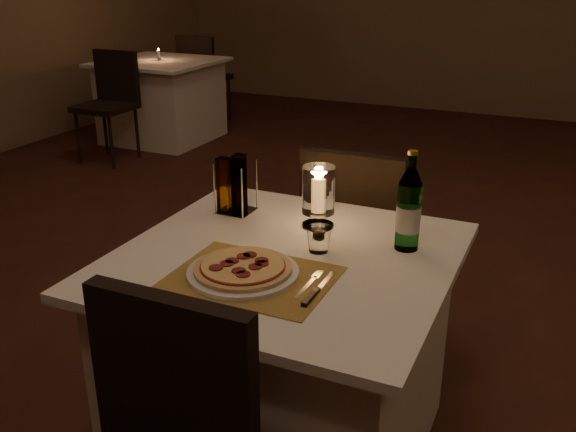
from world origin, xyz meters
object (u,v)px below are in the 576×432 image
at_px(chair_far, 358,230).
at_px(plate, 243,272).
at_px(tumbler, 319,240).
at_px(hurricane_candle, 319,192).
at_px(pizza, 243,267).
at_px(neighbor_table_left, 162,100).
at_px(main_table, 285,356).
at_px(water_bottle, 409,210).

distance_m(chair_far, plate, 0.92).
xyz_separation_m(chair_far, tumbler, (0.08, -0.65, 0.23)).
bearing_deg(plate, hurricane_candle, 82.33).
bearing_deg(pizza, hurricane_candle, 82.34).
distance_m(hurricane_candle, neighbor_table_left, 4.22).
bearing_deg(hurricane_candle, main_table, -91.75).
height_order(main_table, water_bottle, water_bottle).
bearing_deg(neighbor_table_left, main_table, -49.95).
bearing_deg(pizza, main_table, 74.49).
distance_m(main_table, plate, 0.42).
xyz_separation_m(main_table, tumbler, (0.08, 0.07, 0.41)).
distance_m(plate, hurricane_candle, 0.45).
xyz_separation_m(pizza, tumbler, (0.13, 0.25, 0.01)).
xyz_separation_m(main_table, plate, (-0.05, -0.18, 0.38)).
bearing_deg(water_bottle, chair_far, 122.15).
distance_m(plate, tumbler, 0.28).
height_order(chair_far, pizza, chair_far).
relative_size(chair_far, hurricane_candle, 4.24).
height_order(plate, water_bottle, water_bottle).
bearing_deg(plate, tumbler, 61.59).
distance_m(water_bottle, hurricane_candle, 0.32).
bearing_deg(water_bottle, hurricane_candle, 171.19).
relative_size(main_table, tumbler, 12.72).
xyz_separation_m(water_bottle, hurricane_candle, (-0.32, 0.05, -0.00)).
height_order(plate, tumbler, tumbler).
height_order(chair_far, plate, chair_far).
bearing_deg(main_table, water_bottle, 31.50).
bearing_deg(plate, main_table, 74.48).
bearing_deg(pizza, neighbor_table_left, 128.08).
distance_m(main_table, tumbler, 0.42).
bearing_deg(main_table, pizza, -105.51).
bearing_deg(tumbler, hurricane_candle, 112.54).
xyz_separation_m(tumbler, water_bottle, (0.24, 0.13, 0.09)).
relative_size(pizza, hurricane_candle, 1.32).
bearing_deg(chair_far, plate, -93.20).
xyz_separation_m(tumbler, neighbor_table_left, (-2.89, 3.28, -0.41)).
height_order(chair_far, water_bottle, water_bottle).
bearing_deg(tumbler, water_bottle, 28.83).
xyz_separation_m(main_table, neighbor_table_left, (-2.81, 3.34, 0.00)).
relative_size(plate, neighbor_table_left, 0.32).
relative_size(main_table, pizza, 3.57).
relative_size(water_bottle, neighbor_table_left, 0.32).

